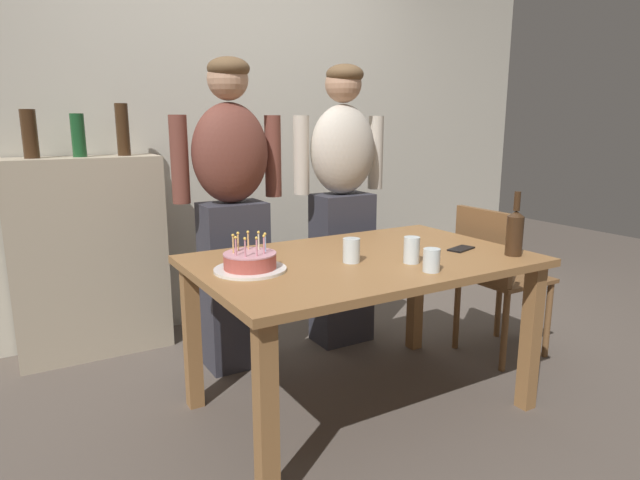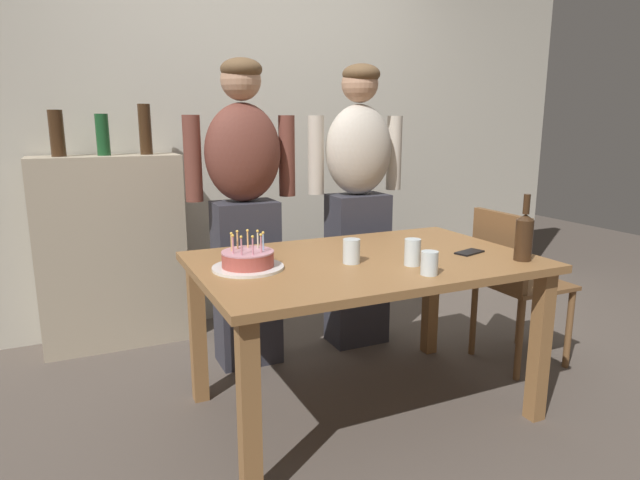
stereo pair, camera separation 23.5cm
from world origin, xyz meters
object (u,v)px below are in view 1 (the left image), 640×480
Objects in this scene: water_glass_far at (431,260)px; water_glass_side at (412,250)px; water_glass_near at (351,250)px; person_man_bearded at (232,211)px; birthday_cake at (250,263)px; person_woman_cardigan at (342,202)px; dining_chair at (494,270)px; wine_bottle at (515,231)px; cell_phone at (461,249)px.

water_glass_side reaches higher than water_glass_far.
water_glass_far is (0.20, -0.29, -0.01)m from water_glass_near.
person_man_bearded reaches higher than water_glass_near.
person_woman_cardigan is (0.90, 0.69, 0.10)m from birthday_cake.
dining_chair is (1.51, 0.05, -0.26)m from birthday_cake.
person_man_bearded is at bearing 131.76° from wine_bottle.
person_woman_cardigan is (-0.13, 0.86, 0.13)m from cell_phone.
person_man_bearded is 1.90× the size of dining_chair.
person_woman_cardigan is 1.90× the size of dining_chair.
dining_chair is at bearing 1.97° from birthday_cake.
water_glass_near is 0.77m from wine_bottle.
person_woman_cardigan reaches higher than water_glass_far.
dining_chair is (0.61, -0.64, -0.36)m from person_woman_cardigan.
person_woman_cardigan is at bearing 76.31° from water_glass_far.
water_glass_near is at bearing 97.77° from dining_chair.
person_man_bearded is at bearing 63.87° from dining_chair.
person_woman_cardigan is at bearing 103.30° from wine_bottle.
water_glass_far reaches higher than cell_phone.
cell_phone is at bearing 113.94° from dining_chair.
dining_chair is (1.07, 0.15, -0.28)m from water_glass_near.
birthday_cake is 1.04m from cell_phone.
person_man_bearded is at bearing 117.43° from cell_phone.
dining_chair is at bearing 133.65° from person_woman_cardigan.
water_glass_side is at bearing -32.73° from water_glass_near.
birthday_cake is 2.82× the size of water_glass_near.
cell_phone is at bearing -9.11° from birthday_cake.
cell_phone is (0.59, -0.07, -0.05)m from water_glass_near.
person_man_bearded is (-0.82, 0.86, 0.13)m from cell_phone.
person_man_bearded is at bearing 116.08° from water_glass_side.
dining_chair is at bearing 26.58° from water_glass_far.
dining_chair is (0.88, 0.44, -0.27)m from water_glass_far.
birthday_cake reaches higher than water_glass_far.
water_glass_near is 0.06× the size of person_man_bearded.
wine_bottle is at bearing -20.96° from water_glass_near.
wine_bottle is 2.05× the size of cell_phone.
birthday_cake is 1.21m from wine_bottle.
water_glass_side is 1.04m from person_man_bearded.
cell_phone is at bearing 121.56° from wine_bottle.
cell_phone is (1.02, -0.16, -0.03)m from birthday_cake.
wine_bottle is 1.42m from person_man_bearded.
dining_chair reaches higher than water_glass_side.
birthday_cake is 0.70m from water_glass_side.
water_glass_near is at bearing 124.14° from water_glass_far.
wine_bottle is 0.34× the size of dining_chair.
birthday_cake is 0.34× the size of dining_chair.
water_glass_near is 0.36× the size of wine_bottle.
dining_chair reaches higher than water_glass_far.
water_glass_side is 0.39× the size of wine_bottle.
birthday_cake is at bearing 167.77° from water_glass_near.
birthday_cake is 3.12× the size of water_glass_far.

